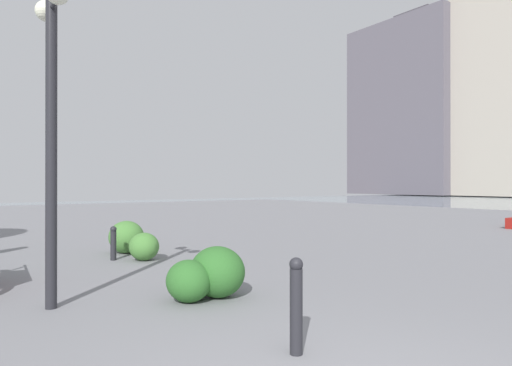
# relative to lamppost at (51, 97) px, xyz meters

# --- Properties ---
(building_highrise) EXTENTS (17.94, 15.47, 29.56)m
(building_highrise) POSITION_rel_lamppost_xyz_m (38.53, -63.64, 11.06)
(building_highrise) COLOR #5B5660
(building_highrise) RESTS_ON ground
(lamppost) EXTENTS (0.98, 0.28, 4.03)m
(lamppost) POSITION_rel_lamppost_xyz_m (0.00, 0.00, 0.00)
(lamppost) COLOR #232328
(lamppost) RESTS_ON ground
(bollard_near) EXTENTS (0.13, 0.13, 0.90)m
(bollard_near) POSITION_rel_lamppost_xyz_m (-2.98, -1.54, -2.22)
(bollard_near) COLOR #232328
(bollard_near) RESTS_ON ground
(bollard_mid) EXTENTS (0.13, 0.13, 0.71)m
(bollard_mid) POSITION_rel_lamppost_xyz_m (3.17, -1.81, -2.31)
(bollard_mid) COLOR #232328
(bollard_mid) RESTS_ON ground
(shrub_low) EXTENTS (0.87, 0.78, 0.74)m
(shrub_low) POSITION_rel_lamppost_xyz_m (3.97, -2.36, -2.32)
(shrub_low) COLOR #477F38
(shrub_low) RESTS_ON ground
(shrub_round) EXTENTS (0.67, 0.61, 0.57)m
(shrub_round) POSITION_rel_lamppost_xyz_m (2.78, -2.32, -2.40)
(shrub_round) COLOR #477F38
(shrub_round) RESTS_ON ground
(shrub_wide) EXTENTS (0.83, 0.75, 0.71)m
(shrub_wide) POSITION_rel_lamppost_xyz_m (-0.72, -2.01, -2.33)
(shrub_wide) COLOR #2D6628
(shrub_wide) RESTS_ON ground
(shrub_tall) EXTENTS (0.66, 0.60, 0.56)m
(shrub_tall) POSITION_rel_lamppost_xyz_m (-0.73, -1.57, -2.40)
(shrub_tall) COLOR #2D6628
(shrub_tall) RESTS_ON ground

